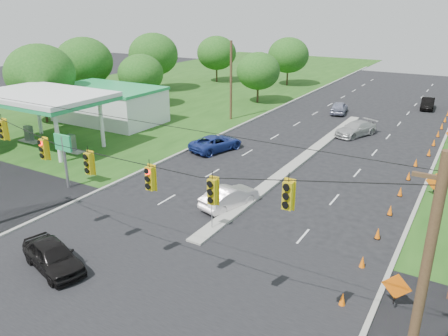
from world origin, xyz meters
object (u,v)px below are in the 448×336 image
Objects in this scene: gas_station at (99,103)px; black_sedan at (53,256)px; white_sedan at (229,197)px; blue_pickup at (216,143)px.

black_sedan is at bearing -49.13° from gas_station.
gas_station is 28.96m from black_sedan.
black_sedan reaches higher than white_sedan.
blue_pickup is at bearing -38.71° from white_sedan.
gas_station reaches higher than white_sedan.
blue_pickup is at bearing 24.08° from black_sedan.
white_sedan is at bearing -4.56° from black_sedan.
black_sedan is at bearing 85.22° from white_sedan.
white_sedan is at bearing 142.52° from blue_pickup.
blue_pickup is (-3.10, 20.76, -0.03)m from black_sedan.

